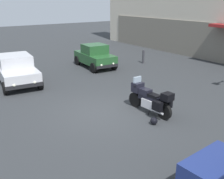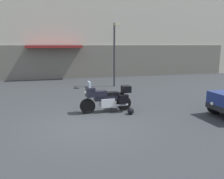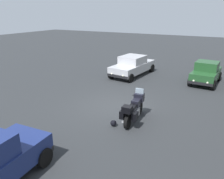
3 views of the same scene
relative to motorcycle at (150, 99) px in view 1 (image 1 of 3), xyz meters
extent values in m
plane|color=#2D3033|center=(-1.10, -1.53, -0.62)|extent=(80.00, 80.00, 0.00)
cylinder|color=black|center=(-0.85, -0.05, -0.30)|extent=(0.65, 0.18, 0.64)
cylinder|color=black|center=(0.76, 0.05, -0.30)|extent=(0.65, 0.18, 0.64)
cylinder|color=#B7B7BC|center=(-0.83, -0.05, 0.13)|extent=(0.33, 0.09, 0.68)
cube|color=#B7B7BC|center=(-0.01, 0.00, -0.20)|extent=(0.62, 0.44, 0.36)
cube|color=black|center=(-0.01, 0.00, 0.04)|extent=(1.12, 0.35, 0.28)
cube|color=black|center=(-0.30, -0.02, 0.22)|extent=(0.54, 0.37, 0.24)
cube|color=black|center=(0.19, 0.01, 0.18)|extent=(0.58, 0.33, 0.12)
cube|color=black|center=(-0.73, -0.04, 0.30)|extent=(0.39, 0.46, 0.40)
cube|color=#8C9EAD|center=(-0.77, -0.05, 0.60)|extent=(0.10, 0.40, 0.28)
sphere|color=#EAEACC|center=(-0.91, -0.05, 0.30)|extent=(0.14, 0.14, 0.14)
cylinder|color=black|center=(-0.65, -0.04, 0.40)|extent=(0.08, 0.62, 0.04)
cylinder|color=#B7B7BC|center=(0.61, -0.16, -0.32)|extent=(0.55, 0.12, 0.09)
cube|color=black|center=(0.66, -0.24, -0.04)|extent=(0.41, 0.22, 0.36)
cube|color=black|center=(0.63, 0.32, -0.04)|extent=(0.41, 0.22, 0.36)
cube|color=black|center=(0.86, 0.05, 0.33)|extent=(0.38, 0.42, 0.28)
cylinder|color=black|center=(0.16, -0.17, -0.47)|extent=(0.03, 0.13, 0.29)
sphere|color=black|center=(0.87, -0.59, -0.48)|extent=(0.28, 0.28, 0.28)
cube|color=black|center=(4.00, -2.13, -0.20)|extent=(0.21, 1.64, 0.20)
sphere|color=silver|center=(3.98, -2.58, -0.08)|extent=(0.14, 0.14, 0.14)
sphere|color=silver|center=(3.92, -1.68, -0.08)|extent=(0.14, 0.14, 0.14)
cube|color=silver|center=(-7.34, -3.21, 0.02)|extent=(4.66, 2.22, 0.64)
cube|color=silver|center=(-7.29, -3.22, 0.64)|extent=(2.06, 1.81, 0.60)
cube|color=#8C9EAD|center=(-6.40, -3.31, 0.64)|extent=(0.22, 1.49, 0.51)
cube|color=#8C9EAD|center=(-8.19, -3.12, 0.64)|extent=(0.22, 1.49, 0.48)
cube|color=black|center=(-5.16, -3.44, -0.20)|extent=(0.30, 1.76, 0.20)
cube|color=black|center=(-9.53, -2.98, -0.20)|extent=(0.30, 1.76, 0.20)
cylinder|color=black|center=(-5.47, -2.57, -0.30)|extent=(0.66, 0.29, 0.64)
cylinder|color=black|center=(-5.64, -4.24, -0.30)|extent=(0.66, 0.29, 0.64)
cylinder|color=black|center=(-9.05, -2.19, -0.30)|extent=(0.66, 0.29, 0.64)
sphere|color=silver|center=(-5.06, -2.97, -0.08)|extent=(0.14, 0.14, 0.14)
sphere|color=silver|center=(-5.16, -3.93, -0.08)|extent=(0.14, 0.14, 0.14)
cube|color=#235128|center=(-7.82, 2.19, 0.02)|extent=(3.50, 1.79, 0.64)
cube|color=#235128|center=(-7.82, 2.19, 0.64)|extent=(1.50, 1.53, 0.60)
cube|color=#8C9EAD|center=(-7.17, 2.14, 0.64)|extent=(0.15, 1.33, 0.51)
cube|color=#8C9EAD|center=(-8.47, 2.23, 0.64)|extent=(0.15, 1.33, 0.48)
cube|color=black|center=(-6.17, 2.07, -0.20)|extent=(0.23, 1.56, 0.20)
cube|color=black|center=(-9.46, 2.30, -0.20)|extent=(0.23, 1.56, 0.20)
cylinder|color=black|center=(-6.52, 2.84, -0.30)|extent=(0.65, 0.26, 0.64)
cylinder|color=black|center=(-6.62, 1.36, -0.30)|extent=(0.65, 0.26, 0.64)
cylinder|color=black|center=(-9.01, 3.01, -0.30)|extent=(0.65, 0.26, 0.64)
cylinder|color=black|center=(-9.12, 1.54, -0.30)|extent=(0.65, 0.26, 0.64)
sphere|color=silver|center=(-6.09, 2.50, -0.08)|extent=(0.14, 0.14, 0.14)
sphere|color=silver|center=(-6.15, 1.64, -0.08)|extent=(0.14, 0.14, 0.14)
cylinder|color=#333338|center=(-6.83, 5.69, -0.16)|extent=(0.16, 0.16, 0.93)
sphere|color=#333338|center=(-6.83, 5.69, 0.31)|extent=(0.16, 0.16, 0.16)
camera|label=1|loc=(7.20, -6.92, 3.77)|focal=42.16mm
camera|label=2|loc=(-2.08, -9.19, 2.24)|focal=36.26mm
camera|label=3|loc=(8.75, 3.57, 4.23)|focal=35.92mm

